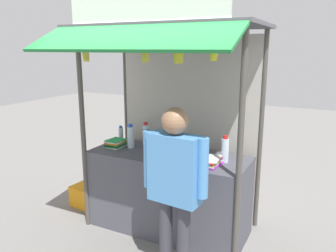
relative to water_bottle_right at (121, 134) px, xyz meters
name	(u,v)px	position (x,y,z in m)	size (l,w,h in m)	color
ground_plane	(168,228)	(0.81, -0.19, -1.09)	(20.00, 20.00, 0.00)	slate
stall_counter	(168,192)	(0.81, -0.19, -0.60)	(1.94, 0.76, 0.98)	#4C4C56
stall_structure	(174,91)	(0.81, -0.02, 0.64)	(2.14, 1.69, 2.83)	#4C4742
water_bottle_right	(121,134)	(0.00, 0.00, 0.00)	(0.06, 0.06, 0.23)	silver
water_bottle_back_left	(225,150)	(1.51, -0.15, 0.04)	(0.09, 0.09, 0.31)	silver
water_bottle_far_left	(148,138)	(0.43, -0.01, 0.00)	(0.06, 0.06, 0.23)	silver
water_bottle_mid_left	(146,134)	(0.36, 0.06, 0.04)	(0.08, 0.08, 0.30)	silver
water_bottle_center	(131,137)	(0.27, -0.17, 0.04)	(0.09, 0.09, 0.31)	silver
magazine_stack_rear_center	(116,143)	(0.06, -0.21, -0.06)	(0.23, 0.27, 0.09)	white
magazine_stack_front_right	(210,162)	(1.40, -0.33, -0.06)	(0.23, 0.32, 0.08)	purple
banana_bunch_leftmost	(214,54)	(1.52, -0.67, 1.09)	(0.09, 0.09, 0.24)	#332D23
banana_bunch_rightmost	(145,55)	(0.80, -0.67, 1.07)	(0.10, 0.10, 0.26)	#332D23
banana_bunch_inner_right	(178,55)	(1.17, -0.67, 1.08)	(0.12, 0.12, 0.27)	#332D23
banana_bunch_inner_left	(86,56)	(0.04, -0.67, 1.06)	(0.09, 0.09, 0.27)	#332D23
vendor_person	(175,180)	(1.30, -1.00, -0.05)	(0.65, 0.25, 1.72)	#383842
plastic_crate	(90,195)	(-0.49, -0.12, -0.94)	(0.43, 0.43, 0.30)	orange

